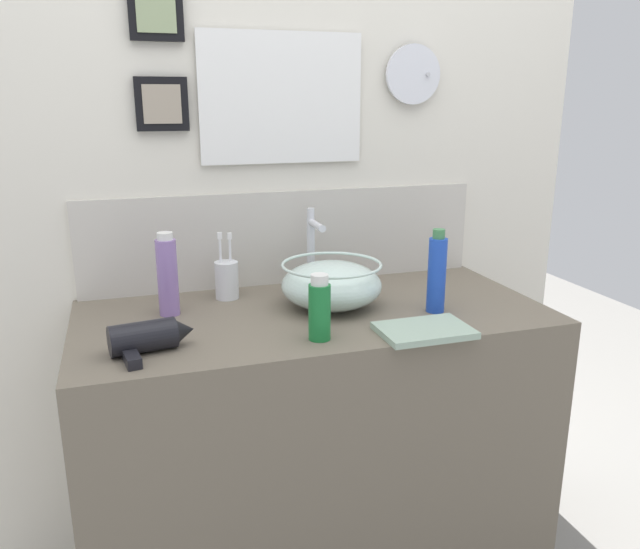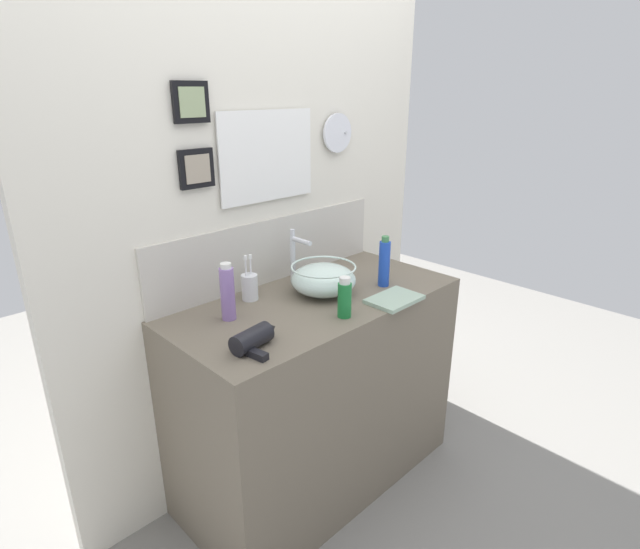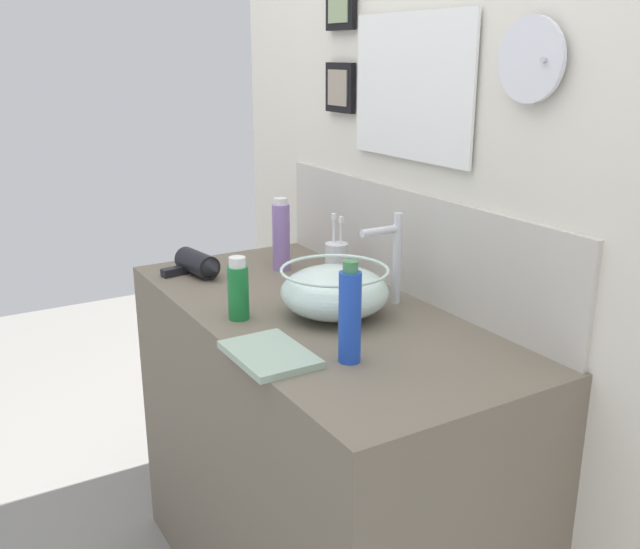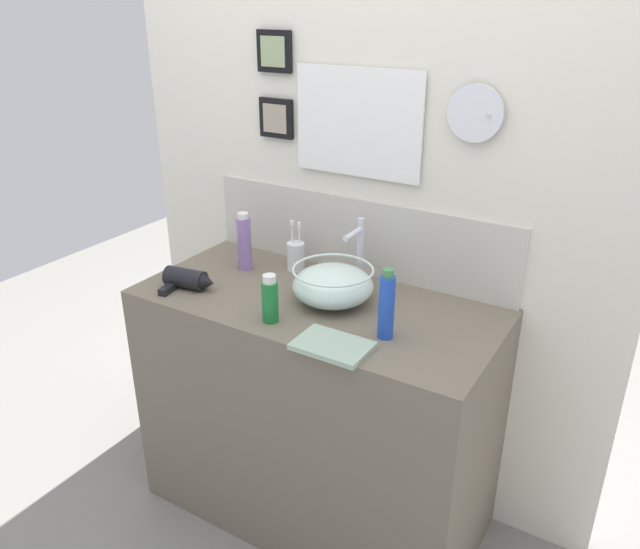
# 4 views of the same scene
# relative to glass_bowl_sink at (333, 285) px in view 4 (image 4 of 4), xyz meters

# --- Properties ---
(ground_plane) EXTENTS (6.00, 6.00, 0.00)m
(ground_plane) POSITION_rel_glass_bowl_sink_xyz_m (-0.06, -0.02, -0.97)
(ground_plane) COLOR gray
(vanity_counter) EXTENTS (1.23, 0.58, 0.91)m
(vanity_counter) POSITION_rel_glass_bowl_sink_xyz_m (-0.06, -0.02, -0.52)
(vanity_counter) COLOR #6B6051
(vanity_counter) RESTS_ON ground
(back_panel) EXTENTS (1.92, 0.10, 2.54)m
(back_panel) POSITION_rel_glass_bowl_sink_xyz_m (-0.06, 0.30, 0.30)
(back_panel) COLOR silver
(back_panel) RESTS_ON ground
(glass_bowl_sink) EXTENTS (0.27, 0.27, 0.12)m
(glass_bowl_sink) POSITION_rel_glass_bowl_sink_xyz_m (0.00, 0.00, 0.00)
(glass_bowl_sink) COLOR silver
(glass_bowl_sink) RESTS_ON vanity_counter
(faucet) EXTENTS (0.02, 0.12, 0.24)m
(faucet) POSITION_rel_glass_bowl_sink_xyz_m (-0.00, 0.18, 0.07)
(faucet) COLOR silver
(faucet) RESTS_ON vanity_counter
(hair_drier) EXTENTS (0.20, 0.15, 0.07)m
(hair_drier) POSITION_rel_glass_bowl_sink_xyz_m (-0.49, -0.17, -0.03)
(hair_drier) COLOR black
(hair_drier) RESTS_ON vanity_counter
(toothbrush_cup) EXTENTS (0.07, 0.07, 0.19)m
(toothbrush_cup) POSITION_rel_glass_bowl_sink_xyz_m (-0.26, 0.17, -0.01)
(toothbrush_cup) COLOR silver
(toothbrush_cup) RESTS_ON vanity_counter
(soap_dispenser) EXTENTS (0.05, 0.05, 0.22)m
(soap_dispenser) POSITION_rel_glass_bowl_sink_xyz_m (0.25, -0.12, 0.04)
(soap_dispenser) COLOR blue
(soap_dispenser) RESTS_ON vanity_counter
(spray_bottle) EXTENTS (0.05, 0.05, 0.22)m
(spray_bottle) POSITION_rel_glass_bowl_sink_xyz_m (-0.42, 0.07, 0.04)
(spray_bottle) COLOR #8C6BB2
(spray_bottle) RESTS_ON vanity_counter
(lotion_bottle) EXTENTS (0.05, 0.05, 0.16)m
(lotion_bottle) POSITION_rel_glass_bowl_sink_xyz_m (-0.10, -0.21, 0.01)
(lotion_bottle) COLOR #197233
(lotion_bottle) RESTS_ON vanity_counter
(hand_towel) EXTENTS (0.22, 0.15, 0.02)m
(hand_towel) POSITION_rel_glass_bowl_sink_xyz_m (0.15, -0.26, -0.06)
(hand_towel) COLOR #99B29E
(hand_towel) RESTS_ON vanity_counter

